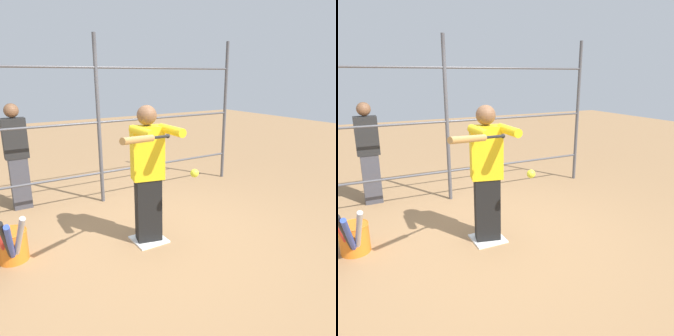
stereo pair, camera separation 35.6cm
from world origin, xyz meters
TOP-DOWN VIEW (x-y plane):
  - ground_plane at (0.00, 0.00)m, footprint 24.00×24.00m
  - home_plate at (0.00, 0.00)m, footprint 0.40×0.40m
  - fence_backstop at (0.00, -1.60)m, footprint 5.28×0.06m
  - batter at (0.00, 0.02)m, footprint 0.43×0.65m
  - baseball_bat_swinging at (0.42, 0.70)m, footprint 0.74×0.45m
  - softball_in_flight at (-0.32, 0.51)m, footprint 0.10×0.10m
  - bat_bucket at (1.55, -0.35)m, footprint 0.43×0.82m
  - bystander_behind_fence at (1.19, -2.00)m, footprint 0.34×0.21m

SIDE VIEW (x-z plane):
  - ground_plane at x=0.00m, z-range 0.00..0.00m
  - home_plate at x=0.00m, z-range 0.00..0.02m
  - bat_bucket at x=1.55m, z-range -0.16..0.60m
  - bystander_behind_fence at x=1.19m, z-range 0.03..1.68m
  - batter at x=0.00m, z-range 0.07..1.78m
  - softball_in_flight at x=-0.32m, z-range 0.93..1.03m
  - fence_backstop at x=0.00m, z-range 0.00..2.65m
  - baseball_bat_swinging at x=0.42m, z-range 1.40..1.54m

